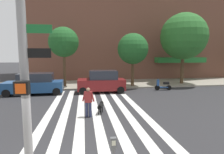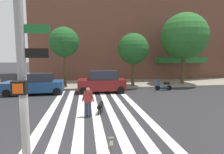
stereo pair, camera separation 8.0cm
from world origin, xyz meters
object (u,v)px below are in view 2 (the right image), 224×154
Objects in this scene: street_tree_further at (184,36)px; pedestrian_dog_walker at (88,100)px; traffic_light_pole at (20,50)px; parked_car_behind_first at (35,84)px; parked_car_third_in_line at (102,82)px; street_tree_middle at (133,49)px; parked_scooter at (164,85)px; dog_on_leash at (100,106)px; street_tree_nearest at (64,42)px.

street_tree_further is 4.85× the size of pedestrian_dog_walker.
parked_car_behind_first is at bearing 103.41° from traffic_light_pole.
parked_car_third_in_line is (5.87, -0.00, 0.07)m from parked_car_behind_first.
parked_scooter is at bearing -41.07° from street_tree_middle.
parked_car_behind_first is 5.88m from parked_car_third_in_line.
pedestrian_dog_walker is at bearing -101.76° from parked_car_third_in_line.
traffic_light_pole is 7.54m from dog_on_leash.
traffic_light_pole is at bearing -87.18° from street_tree_nearest.
parked_car_third_in_line is at bearing -146.60° from street_tree_middle.
street_tree_nearest is at bearing 107.63° from dog_on_leash.
traffic_light_pole is at bearing -76.59° from parked_car_behind_first.
dog_on_leash is at bearing -49.95° from parked_car_behind_first.
street_tree_middle is 0.70× the size of street_tree_further.
dog_on_leash is at bearing -116.11° from street_tree_middle.
traffic_light_pole reaches higher than parked_car_behind_first.
pedestrian_dog_walker is (-1.40, -6.72, -0.05)m from parked_car_third_in_line.
street_tree_further is 15.40m from pedestrian_dog_walker.
parked_car_behind_first is at bearing 179.96° from parked_car_third_in_line.
parked_scooter is 10.92m from street_tree_nearest.
parked_car_third_in_line is at bearing -0.04° from parked_car_behind_first.
street_tree_nearest reaches higher than street_tree_middle.
street_tree_middle is at bearing 61.54° from pedestrian_dog_walker.
street_tree_nearest is 10.64m from dog_on_leash.
parked_scooter is at bearing 1.15° from parked_car_third_in_line.
pedestrian_dog_walker is (-7.39, -6.84, 0.45)m from parked_scooter.
traffic_light_pole is 20.18m from street_tree_further.
parked_car_behind_first reaches higher than pedestrian_dog_walker.
street_tree_nearest is 3.73× the size of pedestrian_dog_walker.
street_tree_middle is 5.31× the size of dog_on_leash.
pedestrian_dog_walker is at bearing -137.23° from parked_scooter.
dog_on_leash is (2.17, 6.53, -3.08)m from traffic_light_pole.
parked_car_behind_first is 3.01× the size of pedestrian_dog_walker.
street_tree_middle is at bearing 138.93° from parked_scooter.
traffic_light_pole is 1.05× the size of street_tree_middle.
parked_scooter is at bearing -17.23° from street_tree_nearest.
traffic_light_pole is at bearing -112.87° from street_tree_middle.
dog_on_leash is (-4.16, -8.49, -3.60)m from street_tree_middle.
dog_on_leash is (5.20, -6.19, -0.46)m from parked_car_behind_first.
traffic_light_pole reaches higher than pedestrian_dog_walker.
traffic_light_pole is 3.55× the size of parked_scooter.
parked_scooter is (11.87, 0.12, -0.43)m from parked_car_behind_first.
traffic_light_pole reaches higher than dog_on_leash.
pedestrian_dog_walker is at bearing 76.46° from traffic_light_pole.
parked_car_third_in_line is at bearing -40.57° from street_tree_nearest.
street_tree_further reaches higher than parked_car_behind_first.
street_tree_middle is at bearing -6.42° from street_tree_nearest.
traffic_light_pole is 16.31m from street_tree_middle.
traffic_light_pole is at bearing -128.17° from street_tree_further.
parked_scooter is 0.30× the size of street_tree_middle.
parked_car_behind_first is 3.02× the size of parked_scooter.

